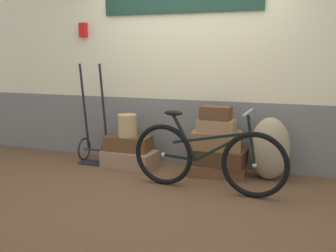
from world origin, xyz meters
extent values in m
cube|color=brown|center=(0.00, 0.00, -0.03)|extent=(9.13, 5.20, 0.06)
cube|color=slate|center=(0.00, 0.85, 0.45)|extent=(7.13, 0.20, 0.89)
cube|color=beige|center=(0.00, 0.85, 1.93)|extent=(7.13, 0.20, 2.09)
cube|color=#193828|center=(-0.14, 0.73, 2.14)|extent=(2.13, 0.04, 0.25)
cube|color=red|center=(-1.57, 0.71, 1.83)|extent=(0.10, 0.08, 0.20)
cube|color=#937051|center=(-0.73, 0.37, 0.11)|extent=(0.75, 0.48, 0.22)
cube|color=brown|center=(-0.76, 0.39, 0.32)|extent=(0.61, 0.34, 0.20)
cube|color=brown|center=(0.46, 0.40, 0.07)|extent=(0.72, 0.45, 0.14)
cube|color=#4C2D19|center=(0.47, 0.39, 0.24)|extent=(0.70, 0.43, 0.20)
cube|color=olive|center=(0.45, 0.40, 0.45)|extent=(0.63, 0.40, 0.22)
cube|color=#9E754C|center=(0.44, 0.38, 0.63)|extent=(0.46, 0.28, 0.15)
cube|color=brown|center=(0.43, 0.37, 0.79)|extent=(0.38, 0.24, 0.17)
cylinder|color=tan|center=(-0.76, 0.38, 0.56)|extent=(0.25, 0.25, 0.29)
torus|color=black|center=(-1.47, 0.45, 0.16)|extent=(0.03, 0.33, 0.33)
torus|color=black|center=(-1.11, 0.45, 0.16)|extent=(0.03, 0.33, 0.33)
cylinder|color=black|center=(-1.29, 0.45, 0.16)|extent=(0.36, 0.02, 0.02)
cylinder|color=black|center=(-1.44, 0.45, 0.77)|extent=(0.03, 0.17, 1.21)
cylinder|color=black|center=(-1.14, 0.45, 0.77)|extent=(0.03, 0.17, 1.21)
cube|color=black|center=(-1.29, 0.34, 0.01)|extent=(0.32, 0.22, 0.02)
ellipsoid|color=#9E8966|center=(1.08, 0.46, 0.38)|extent=(0.47, 0.40, 0.76)
torus|color=black|center=(-0.07, -0.13, 0.36)|extent=(0.71, 0.11, 0.71)
sphere|color=#B2B2B7|center=(-0.07, -0.13, 0.36)|extent=(0.05, 0.05, 0.05)
torus|color=black|center=(0.98, -0.21, 0.36)|extent=(0.71, 0.11, 0.71)
sphere|color=#B2B2B7|center=(0.98, -0.21, 0.36)|extent=(0.05, 0.05, 0.05)
cube|color=black|center=(0.61, -0.18, 0.51)|extent=(0.57, 0.07, 0.37)
cube|color=black|center=(0.19, -0.15, 0.58)|extent=(0.30, 0.05, 0.51)
cube|color=black|center=(0.13, -0.15, 0.35)|extent=(0.40, 0.06, 0.05)
cube|color=black|center=(0.47, -0.17, 0.60)|extent=(0.84, 0.09, 0.20)
cube|color=black|center=(0.93, -0.21, 0.62)|extent=(0.12, 0.04, 0.53)
ellipsoid|color=black|center=(0.06, -0.14, 0.85)|extent=(0.23, 0.11, 0.06)
cylinder|color=#A5A5AD|center=(0.89, -0.20, 0.91)|extent=(0.06, 0.46, 0.02)
camera|label=1|loc=(1.34, -4.01, 1.49)|focal=39.66mm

